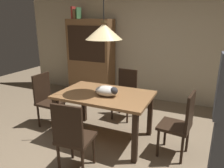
# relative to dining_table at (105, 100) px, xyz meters

# --- Properties ---
(ground) EXTENTS (10.00, 10.00, 0.00)m
(ground) POSITION_rel_dining_table_xyz_m (0.06, -0.55, -0.65)
(ground) COLOR #847056
(back_wall) EXTENTS (6.40, 0.10, 2.90)m
(back_wall) POSITION_rel_dining_table_xyz_m (0.06, 2.10, 0.80)
(back_wall) COLOR beige
(back_wall) RESTS_ON ground
(dining_table) EXTENTS (1.40, 0.90, 0.75)m
(dining_table) POSITION_rel_dining_table_xyz_m (0.00, 0.00, 0.00)
(dining_table) COLOR olive
(dining_table) RESTS_ON ground
(chair_near_front) EXTENTS (0.43, 0.43, 0.93)m
(chair_near_front) POSITION_rel_dining_table_xyz_m (0.01, -0.88, -0.14)
(chair_near_front) COLOR black
(chair_near_front) RESTS_ON ground
(chair_right_side) EXTENTS (0.44, 0.44, 0.93)m
(chair_right_side) POSITION_rel_dining_table_xyz_m (1.13, -0.01, -0.14)
(chair_right_side) COLOR black
(chair_right_side) RESTS_ON ground
(chair_far_back) EXTENTS (0.43, 0.43, 0.93)m
(chair_far_back) POSITION_rel_dining_table_xyz_m (0.01, 0.88, -0.14)
(chair_far_back) COLOR black
(chair_far_back) RESTS_ON ground
(chair_left_side) EXTENTS (0.41, 0.41, 0.93)m
(chair_left_side) POSITION_rel_dining_table_xyz_m (-1.13, 0.00, -0.14)
(chair_left_side) COLOR black
(chair_left_side) RESTS_ON ground
(cat_sleeping) EXTENTS (0.39, 0.25, 0.16)m
(cat_sleeping) POSITION_rel_dining_table_xyz_m (0.08, -0.08, 0.18)
(cat_sleeping) COLOR silver
(cat_sleeping) RESTS_ON dining_table
(pendant_lamp) EXTENTS (0.52, 0.52, 1.30)m
(pendant_lamp) POSITION_rel_dining_table_xyz_m (-0.00, 0.00, 1.01)
(pendant_lamp) COLOR beige
(hutch_bookcase) EXTENTS (1.12, 0.45, 1.85)m
(hutch_bookcase) POSITION_rel_dining_table_xyz_m (-1.23, 1.77, 0.24)
(hutch_bookcase) COLOR brown
(hutch_bookcase) RESTS_ON ground
(book_red_tall) EXTENTS (0.04, 0.22, 0.28)m
(book_red_tall) POSITION_rel_dining_table_xyz_m (-1.66, 1.77, 1.34)
(book_red_tall) COLOR #B73833
(book_red_tall) RESTS_ON hutch_bookcase
(book_brown_thick) EXTENTS (0.06, 0.24, 0.22)m
(book_brown_thick) POSITION_rel_dining_table_xyz_m (-1.59, 1.77, 1.31)
(book_brown_thick) COLOR brown
(book_brown_thick) RESTS_ON hutch_bookcase
(book_green_slim) EXTENTS (0.03, 0.20, 0.26)m
(book_green_slim) POSITION_rel_dining_table_xyz_m (-1.53, 1.77, 1.33)
(book_green_slim) COLOR #427A4C
(book_green_slim) RESTS_ON hutch_bookcase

